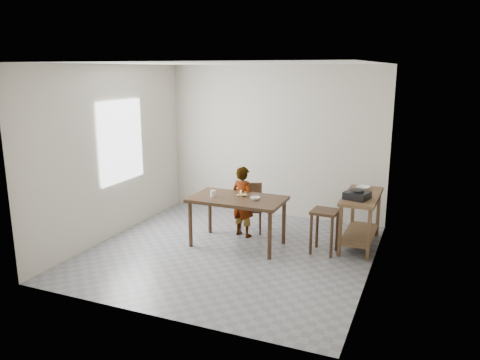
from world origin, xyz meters
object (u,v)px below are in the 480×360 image
at_px(child, 243,202).
at_px(stool, 324,232).
at_px(prep_counter, 360,220).
at_px(dining_table, 237,221).
at_px(dining_chair, 250,208).

distance_m(child, stool, 1.40).
bearing_deg(prep_counter, stool, -131.47).
bearing_deg(dining_table, prep_counter, 22.15).
bearing_deg(dining_chair, prep_counter, -19.49).
bearing_deg(prep_counter, child, -170.85).
xyz_separation_m(dining_chair, stool, (1.33, -0.44, -0.07)).
xyz_separation_m(dining_table, dining_chair, (-0.05, 0.65, 0.02)).
relative_size(prep_counter, dining_chair, 1.53).
relative_size(dining_table, prep_counter, 1.17).
height_order(dining_table, stool, dining_table).
bearing_deg(child, stool, -171.00).
bearing_deg(dining_chair, child, -118.38).
bearing_deg(dining_table, stool, 9.12).
bearing_deg(dining_chair, dining_table, -107.06).
bearing_deg(stool, dining_table, -170.88).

